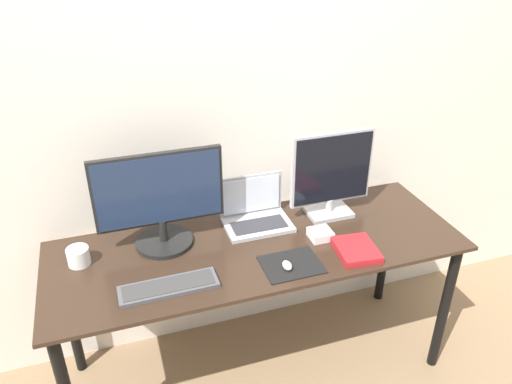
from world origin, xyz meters
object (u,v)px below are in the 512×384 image
at_px(keyboard, 169,287).
at_px(mouse, 287,265).
at_px(monitor_right, 331,175).
at_px(power_brick, 320,234).
at_px(laptop, 255,212).
at_px(mug, 78,256).
at_px(book, 356,250).
at_px(monitor_left, 160,200).

xyz_separation_m(keyboard, mouse, (0.48, -0.03, 0.01)).
height_order(monitor_right, power_brick, monitor_right).
bearing_deg(laptop, mug, -174.43).
bearing_deg(monitor_right, power_brick, -125.26).
relative_size(laptop, mug, 3.34).
bearing_deg(mug, keyboard, -40.16).
distance_m(monitor_right, mug, 1.17).
distance_m(keyboard, mug, 0.43).
xyz_separation_m(monitor_right, power_brick, (-0.13, -0.18, -0.19)).
distance_m(mouse, book, 0.32).
xyz_separation_m(laptop, mug, (-0.79, -0.08, -0.02)).
distance_m(laptop, power_brick, 0.32).
bearing_deg(keyboard, laptop, 36.88).
relative_size(monitor_right, keyboard, 1.10).
relative_size(monitor_left, mouse, 9.25).
bearing_deg(mug, power_brick, -7.76).
relative_size(monitor_right, laptop, 1.38).
height_order(monitor_left, book, monitor_left).
bearing_deg(monitor_left, mouse, -37.54).
height_order(mug, power_brick, mug).
relative_size(monitor_right, mouse, 7.19).
height_order(monitor_left, power_brick, monitor_left).
bearing_deg(keyboard, monitor_right, 20.52).
distance_m(laptop, keyboard, 0.59).
xyz_separation_m(keyboard, mug, (-0.33, 0.27, 0.03)).
height_order(monitor_right, laptop, monitor_right).
bearing_deg(book, laptop, 132.14).
relative_size(keyboard, mouse, 6.55).
relative_size(mug, power_brick, 0.93).
xyz_separation_m(monitor_right, keyboard, (-0.83, -0.31, -0.21)).
bearing_deg(monitor_left, book, -23.16).
bearing_deg(laptop, monitor_right, -6.43).
bearing_deg(power_brick, mouse, -143.55).
bearing_deg(mouse, book, 2.44).
height_order(keyboard, book, book).
xyz_separation_m(monitor_right, book, (-0.03, -0.33, -0.20)).
distance_m(monitor_left, monitor_right, 0.80).
bearing_deg(mouse, keyboard, 176.14).
distance_m(keyboard, mouse, 0.48).
distance_m(monitor_left, mouse, 0.60).
relative_size(laptop, mouse, 5.20).
bearing_deg(power_brick, monitor_right, 54.74).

